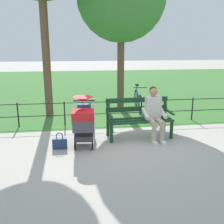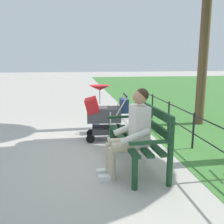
{
  "view_description": "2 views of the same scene",
  "coord_description": "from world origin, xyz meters",
  "views": [
    {
      "loc": [
        0.92,
        5.96,
        2.26
      ],
      "look_at": [
        0.12,
        0.19,
        0.73
      ],
      "focal_mm": 41.69,
      "sensor_mm": 36.0,
      "label": 1
    },
    {
      "loc": [
        -4.34,
        0.91,
        1.67
      ],
      "look_at": [
        0.27,
        0.21,
        0.7
      ],
      "focal_mm": 40.96,
      "sensor_mm": 36.0,
      "label": 2
    }
  ],
  "objects": [
    {
      "name": "stroller",
      "position": [
        0.78,
        0.32,
        0.59
      ],
      "size": [
        0.56,
        0.92,
        1.15
      ],
      "color": "black",
      "rests_on": "ground"
    },
    {
      "name": "person_on_bench",
      "position": [
        -0.92,
        0.11,
        0.68
      ],
      "size": [
        0.55,
        0.74,
        1.28
      ],
      "color": "tan",
      "rests_on": "ground"
    },
    {
      "name": "park_bench",
      "position": [
        -0.59,
        -0.12,
        0.53
      ],
      "size": [
        1.62,
        0.67,
        0.96
      ],
      "color": "#193D23",
      "rests_on": "ground"
    },
    {
      "name": "park_fence",
      "position": [
        -0.28,
        -1.29,
        0.42
      ],
      "size": [
        7.67,
        0.04,
        0.7
      ],
      "color": "black",
      "rests_on": "ground"
    },
    {
      "name": "handbag",
      "position": [
        1.33,
        0.43,
        0.13
      ],
      "size": [
        0.32,
        0.14,
        0.37
      ],
      "color": "navy",
      "rests_on": "ground"
    },
    {
      "name": "ground_plane",
      "position": [
        0.0,
        0.0,
        0.0
      ],
      "size": [
        60.0,
        60.0,
        0.0
      ],
      "primitive_type": "plane",
      "color": "#ADA89E"
    }
  ]
}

